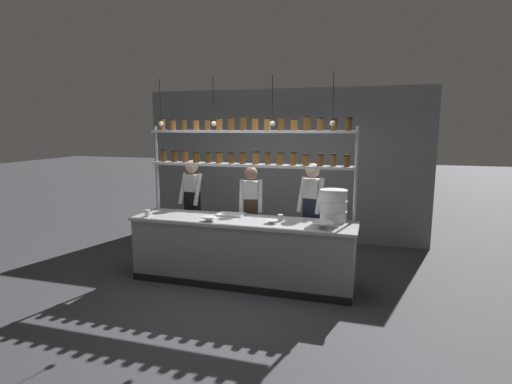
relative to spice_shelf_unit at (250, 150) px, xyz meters
name	(u,v)px	position (x,y,z in m)	size (l,w,h in m)	color
ground_plane	(243,282)	(-0.01, -0.33, -1.88)	(40.00, 40.00, 0.00)	#3D3D42
back_wall	(282,165)	(-0.01, 2.15, -0.42)	(5.59, 0.12, 2.93)	gray
prep_counter	(242,251)	(-0.01, -0.33, -1.42)	(3.19, 0.76, 0.92)	gray
spice_shelf_unit	(250,150)	(0.00, 0.00, 0.00)	(3.07, 0.28, 2.36)	#B7BABF
chef_left	(192,202)	(-1.15, 0.45, -0.92)	(0.38, 0.31, 1.67)	black
chef_center	(251,210)	(-0.08, 0.32, -0.97)	(0.40, 0.33, 1.60)	black
chef_right	(312,210)	(0.86, 0.36, -0.91)	(0.41, 0.33, 1.68)	black
container_stack	(333,206)	(1.23, -0.07, -0.74)	(0.38, 0.38, 0.44)	white
cutting_board	(231,214)	(-0.25, -0.11, -0.95)	(0.40, 0.26, 0.02)	silver
prep_bowl_near_left	(323,225)	(1.14, -0.49, -0.92)	(0.30, 0.30, 0.08)	silver
prep_bowl_center_front	(272,222)	(0.44, -0.43, -0.94)	(0.17, 0.17, 0.05)	silver
prep_bowl_center_back	(209,219)	(-0.42, -0.56, -0.93)	(0.21, 0.21, 0.06)	white
serving_cup_front	(147,213)	(-1.40, -0.52, -0.91)	(0.07, 0.07, 0.09)	silver
serving_cup_by_board	(280,218)	(0.52, -0.25, -0.92)	(0.07, 0.07, 0.09)	#B2B7BC
pendant_light_row	(242,121)	(-0.01, -0.33, 0.40)	(2.51, 0.07, 0.67)	black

